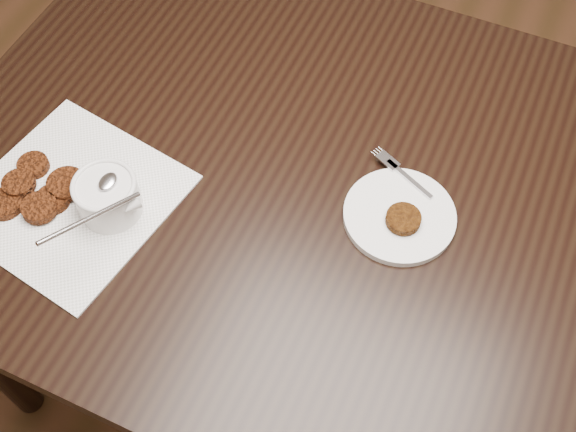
# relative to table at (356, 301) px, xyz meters

# --- Properties ---
(floor) EXTENTS (4.00, 4.00, 0.00)m
(floor) POSITION_rel_table_xyz_m (-0.02, -0.13, -0.38)
(floor) COLOR #52301C
(floor) RESTS_ON ground
(table) EXTENTS (1.49, 0.96, 0.75)m
(table) POSITION_rel_table_xyz_m (0.00, 0.00, 0.00)
(table) COLOR black
(table) RESTS_ON floor
(napkin) EXTENTS (0.35, 0.35, 0.00)m
(napkin) POSITION_rel_table_xyz_m (-0.45, -0.20, 0.38)
(napkin) COLOR white
(napkin) RESTS_ON table
(sauce_ramekin) EXTENTS (0.15, 0.15, 0.14)m
(sauce_ramekin) POSITION_rel_table_xyz_m (-0.38, -0.19, 0.45)
(sauce_ramekin) COLOR silver
(sauce_ramekin) RESTS_ON napkin
(patty_cluster) EXTENTS (0.25, 0.25, 0.02)m
(patty_cluster) POSITION_rel_table_xyz_m (-0.49, -0.21, 0.39)
(patty_cluster) COLOR #60260C
(patty_cluster) RESTS_ON napkin
(plate_with_patty) EXTENTS (0.24, 0.24, 0.03)m
(plate_with_patty) POSITION_rel_table_xyz_m (0.05, -0.01, 0.39)
(plate_with_patty) COLOR silver
(plate_with_patty) RESTS_ON table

